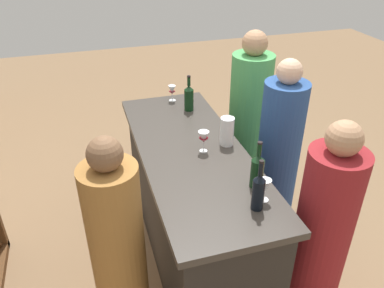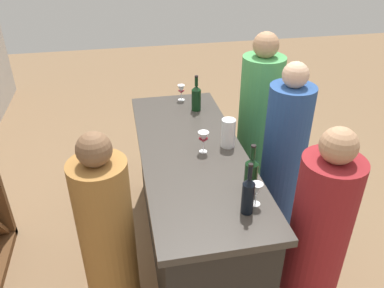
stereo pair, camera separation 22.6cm
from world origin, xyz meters
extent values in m
plane|color=#846647|center=(0.00, 0.00, 0.00)|extent=(12.00, 12.00, 0.00)
cube|color=#2A2723|center=(0.00, 0.00, 0.47)|extent=(1.92, 0.67, 0.94)
cube|color=#3D3833|center=(0.00, 0.00, 0.97)|extent=(2.00, 0.75, 0.05)
cylinder|color=black|center=(-0.73, -0.18, 1.09)|extent=(0.07, 0.07, 0.20)
cone|color=black|center=(-0.73, -0.18, 1.21)|extent=(0.07, 0.07, 0.04)
cylinder|color=black|center=(-0.73, -0.18, 1.27)|extent=(0.03, 0.03, 0.08)
cylinder|color=black|center=(-0.73, -0.18, 1.32)|extent=(0.03, 0.03, 0.01)
cylinder|color=black|center=(-0.53, -0.26, 1.09)|extent=(0.08, 0.08, 0.19)
cone|color=black|center=(-0.53, -0.26, 1.20)|extent=(0.08, 0.08, 0.04)
cylinder|color=black|center=(-0.53, -0.26, 1.26)|extent=(0.03, 0.03, 0.08)
cylinder|color=black|center=(-0.53, -0.26, 1.31)|extent=(0.03, 0.03, 0.01)
cylinder|color=black|center=(0.65, -0.17, 1.09)|extent=(0.08, 0.08, 0.19)
cone|color=black|center=(0.65, -0.17, 1.20)|extent=(0.08, 0.08, 0.04)
cylinder|color=black|center=(0.65, -0.17, 1.26)|extent=(0.03, 0.03, 0.08)
cylinder|color=black|center=(0.65, -0.17, 1.30)|extent=(0.03, 0.03, 0.01)
cylinder|color=white|center=(-0.67, -0.25, 1.00)|extent=(0.06, 0.06, 0.00)
cylinder|color=white|center=(-0.67, -0.25, 1.03)|extent=(0.01, 0.01, 0.06)
cone|color=white|center=(-0.67, -0.25, 1.10)|extent=(0.07, 0.07, 0.08)
cylinder|color=white|center=(0.88, -0.08, 1.00)|extent=(0.06, 0.06, 0.00)
cylinder|color=white|center=(0.88, -0.08, 1.03)|extent=(0.01, 0.01, 0.07)
cone|color=white|center=(0.88, -0.08, 1.10)|extent=(0.07, 0.07, 0.08)
cone|color=maroon|center=(0.88, -0.08, 1.07)|extent=(0.06, 0.06, 0.02)
cylinder|color=white|center=(-0.04, -0.07, 1.00)|extent=(0.06, 0.06, 0.00)
cylinder|color=white|center=(-0.04, -0.07, 1.03)|extent=(0.01, 0.01, 0.07)
cone|color=white|center=(-0.04, -0.07, 1.11)|extent=(0.08, 0.08, 0.09)
cone|color=maroon|center=(-0.04, -0.07, 1.09)|extent=(0.07, 0.07, 0.03)
cylinder|color=silver|center=(0.01, -0.27, 1.10)|extent=(0.10, 0.10, 0.22)
cylinder|color=#4CA559|center=(0.75, -0.80, 0.70)|extent=(0.41, 0.41, 1.40)
sphere|color=tan|center=(0.75, -0.80, 1.51)|extent=(0.23, 0.23, 0.23)
cylinder|color=maroon|center=(-0.77, -0.65, 0.66)|extent=(0.39, 0.39, 1.31)
sphere|color=tan|center=(-0.77, -0.65, 1.41)|extent=(0.21, 0.21, 0.21)
cylinder|color=#284C8C|center=(0.11, -0.79, 0.69)|extent=(0.39, 0.39, 1.38)
sphere|color=#D8AD8C|center=(0.11, -0.79, 1.47)|extent=(0.20, 0.20, 0.20)
cylinder|color=#9E6B33|center=(-0.56, 0.64, 0.66)|extent=(0.37, 0.37, 1.32)
sphere|color=brown|center=(-0.56, 0.64, 1.41)|extent=(0.19, 0.19, 0.19)
camera|label=1|loc=(-2.29, 0.69, 2.47)|focal=35.99mm
camera|label=2|loc=(-2.35, 0.47, 2.47)|focal=35.99mm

